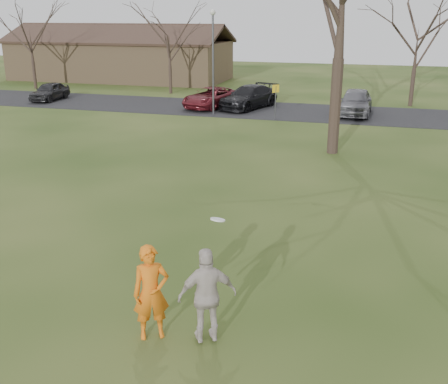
# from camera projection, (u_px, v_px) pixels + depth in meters

# --- Properties ---
(ground) EXTENTS (120.00, 120.00, 0.00)m
(ground) POSITION_uv_depth(u_px,v_px,m) (172.00, 318.00, 11.13)
(ground) COLOR #1E380F
(ground) RESTS_ON ground
(parking_strip) EXTENTS (62.00, 6.50, 0.04)m
(parking_strip) POSITION_uv_depth(u_px,v_px,m) (314.00, 112.00, 33.88)
(parking_strip) COLOR black
(parking_strip) RESTS_ON ground
(player_defender) EXTENTS (0.84, 0.76, 1.94)m
(player_defender) POSITION_uv_depth(u_px,v_px,m) (151.00, 293.00, 10.22)
(player_defender) COLOR orange
(player_defender) RESTS_ON ground
(car_0) EXTENTS (1.68, 3.81, 1.28)m
(car_0) POSITION_uv_depth(u_px,v_px,m) (50.00, 91.00, 38.34)
(car_0) COLOR #242427
(car_0) RESTS_ON parking_strip
(car_2) EXTENTS (3.36, 5.15, 1.32)m
(car_2) POSITION_uv_depth(u_px,v_px,m) (211.00, 97.00, 35.41)
(car_2) COLOR maroon
(car_2) RESTS_ON parking_strip
(car_3) EXTENTS (3.64, 5.46, 1.47)m
(car_3) POSITION_uv_depth(u_px,v_px,m) (249.00, 97.00, 35.08)
(car_3) COLOR black
(car_3) RESTS_ON parking_strip
(car_4) EXTENTS (1.99, 4.74, 1.60)m
(car_4) POSITION_uv_depth(u_px,v_px,m) (356.00, 102.00, 32.82)
(car_4) COLOR slate
(car_4) RESTS_ON parking_strip
(catching_play) EXTENTS (1.21, 0.95, 2.56)m
(catching_play) POSITION_uv_depth(u_px,v_px,m) (207.00, 295.00, 10.01)
(catching_play) COLOR #C0B4AC
(catching_play) RESTS_ON ground
(building) EXTENTS (20.60, 8.50, 5.14)m
(building) POSITION_uv_depth(u_px,v_px,m) (121.00, 59.00, 50.32)
(building) COLOR #8C6D4C
(building) RESTS_ON ground
(lamp_post) EXTENTS (0.34, 0.34, 6.27)m
(lamp_post) POSITION_uv_depth(u_px,v_px,m) (213.00, 50.00, 31.90)
(lamp_post) COLOR #47474C
(lamp_post) RESTS_ON ground
(sign_yellow) EXTENTS (0.35, 0.35, 2.08)m
(sign_yellow) POSITION_uv_depth(u_px,v_px,m) (276.00, 95.00, 31.21)
(sign_yellow) COLOR #47474C
(sign_yellow) RESTS_ON ground
(small_tree_row) EXTENTS (55.00, 5.90, 8.50)m
(small_tree_row) POSITION_uv_depth(u_px,v_px,m) (391.00, 46.00, 36.09)
(small_tree_row) COLOR #352821
(small_tree_row) RESTS_ON ground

